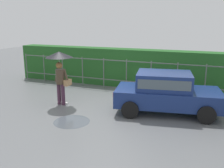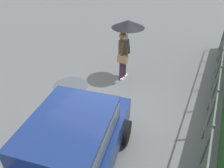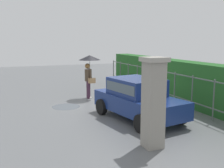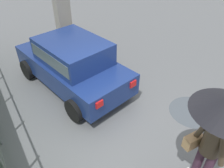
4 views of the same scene
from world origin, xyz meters
name	(u,v)px [view 4 (image 4 of 4)]	position (x,y,z in m)	size (l,w,h in m)	color
ground_plane	(114,124)	(0.00, 0.00, 0.00)	(40.00, 40.00, 0.00)	slate
car	(72,62)	(1.99, 0.11, 0.80)	(3.94, 2.38, 1.48)	navy
pedestrian	(222,122)	(-2.07, -0.49, 1.63)	(1.07, 1.07, 2.12)	#47283D
gate_pillar	(63,16)	(4.50, -0.71, 1.24)	(0.60, 0.60, 2.42)	gray
fence_section	(0,161)	(-0.30, 2.44, 0.83)	(11.91, 0.05, 1.50)	#59605B
puddle_near	(193,112)	(-0.74, -1.96, 0.00)	(1.21, 1.21, 0.00)	#4C545B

